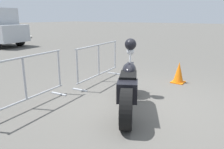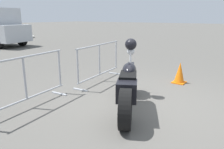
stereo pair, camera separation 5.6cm
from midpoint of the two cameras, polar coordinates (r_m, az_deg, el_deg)
ground_plane at (r=4.80m, az=8.88°, el=-7.44°), size 120.00×120.00×0.00m
motorcycle at (r=4.34m, az=4.68°, el=-2.55°), size 2.18×1.29×1.34m
crowd_barrier_near at (r=4.64m, az=-21.42°, el=-1.87°), size 2.09×0.66×1.07m
crowd_barrier_far at (r=6.19m, az=-3.02°, el=3.17°), size 2.09×0.66×1.07m
planter_island at (r=21.38m, az=-24.76°, el=9.52°), size 3.56×3.56×1.02m
traffic_cone at (r=6.37m, az=17.51°, el=0.39°), size 0.34×0.34×0.59m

